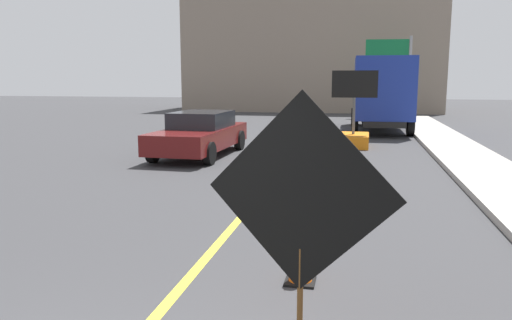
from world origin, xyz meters
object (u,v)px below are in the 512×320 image
object	(u,v)px
arrow_board_trailer	(353,133)
box_truck	(381,92)
traffic_cone_mid_lane	(317,197)
traffic_cone_curbside	(338,148)
roadwork_sign	(301,198)
traffic_cone_far_lane	(331,166)
traffic_cone_near_sign	(301,256)
highway_guide_sign	(397,62)
pickup_car	(200,134)

from	to	relation	value
arrow_board_trailer	box_truck	world-z (taller)	box_truck
traffic_cone_mid_lane	traffic_cone_curbside	xyz separation A→B (m)	(0.10, 6.47, 0.00)
roadwork_sign	traffic_cone_curbside	world-z (taller)	roadwork_sign
box_truck	arrow_board_trailer	bearing A→B (deg)	-101.31
roadwork_sign	traffic_cone_far_lane	world-z (taller)	roadwork_sign
roadwork_sign	arrow_board_trailer	world-z (taller)	arrow_board_trailer
roadwork_sign	traffic_cone_curbside	bearing A→B (deg)	90.72
traffic_cone_near_sign	traffic_cone_curbside	size ratio (longest dim) A/B	0.94
traffic_cone_far_lane	box_truck	bearing A→B (deg)	82.24
box_truck	traffic_cone_far_lane	distance (m)	11.97
highway_guide_sign	traffic_cone_curbside	world-z (taller)	highway_guide_sign
roadwork_sign	traffic_cone_near_sign	size ratio (longest dim) A/B	3.42
traffic_cone_near_sign	traffic_cone_far_lane	distance (m)	6.40
highway_guide_sign	traffic_cone_near_sign	size ratio (longest dim) A/B	7.32
traffic_cone_near_sign	traffic_cone_far_lane	size ratio (longest dim) A/B	1.07
traffic_cone_near_sign	pickup_car	bearing A→B (deg)	114.60
traffic_cone_near_sign	traffic_cone_curbside	distance (m)	9.41
pickup_car	traffic_cone_far_lane	bearing A→B (deg)	-34.55
roadwork_sign	traffic_cone_near_sign	world-z (taller)	roadwork_sign
arrow_board_trailer	traffic_cone_far_lane	size ratio (longest dim) A/B	4.23
arrow_board_trailer	traffic_cone_far_lane	distance (m)	6.06
traffic_cone_mid_lane	traffic_cone_near_sign	bearing A→B (deg)	-89.03
highway_guide_sign	traffic_cone_curbside	bearing A→B (deg)	-99.16
pickup_car	traffic_cone_near_sign	size ratio (longest dim) A/B	7.09
roadwork_sign	highway_guide_sign	world-z (taller)	highway_guide_sign
pickup_car	traffic_cone_mid_lane	bearing A→B (deg)	-56.58
traffic_cone_mid_lane	roadwork_sign	bearing A→B (deg)	-87.03
box_truck	traffic_cone_far_lane	size ratio (longest dim) A/B	11.02
pickup_car	highway_guide_sign	xyz separation A→B (m)	(7.11, 17.31, 2.73)
traffic_cone_mid_lane	pickup_car	bearing A→B (deg)	123.42
box_truck	traffic_cone_near_sign	distance (m)	18.30
arrow_board_trailer	traffic_cone_curbside	xyz separation A→B (m)	(-0.40, -3.02, -0.12)
box_truck	highway_guide_sign	bearing A→B (deg)	81.75
box_truck	pickup_car	bearing A→B (deg)	-123.66
traffic_cone_far_lane	traffic_cone_curbside	bearing A→B (deg)	88.96
roadwork_sign	traffic_cone_mid_lane	world-z (taller)	roadwork_sign
box_truck	traffic_cone_curbside	world-z (taller)	box_truck
arrow_board_trailer	pickup_car	xyz separation A→B (m)	(-4.73, -3.09, 0.22)
roadwork_sign	traffic_cone_mid_lane	bearing A→B (deg)	92.97
arrow_board_trailer	highway_guide_sign	distance (m)	14.71
traffic_cone_near_sign	traffic_cone_far_lane	bearing A→B (deg)	90.01
traffic_cone_mid_lane	traffic_cone_far_lane	world-z (taller)	traffic_cone_mid_lane
traffic_cone_curbside	traffic_cone_near_sign	bearing A→B (deg)	-90.32
box_truck	traffic_cone_near_sign	world-z (taller)	box_truck
box_truck	traffic_cone_mid_lane	world-z (taller)	box_truck
traffic_cone_mid_lane	traffic_cone_curbside	bearing A→B (deg)	89.09
box_truck	roadwork_sign	bearing A→B (deg)	-94.04
traffic_cone_far_lane	traffic_cone_curbside	xyz separation A→B (m)	(0.05, 3.01, 0.04)
roadwork_sign	traffic_cone_mid_lane	distance (m)	4.84
traffic_cone_near_sign	traffic_cone_far_lane	world-z (taller)	traffic_cone_near_sign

